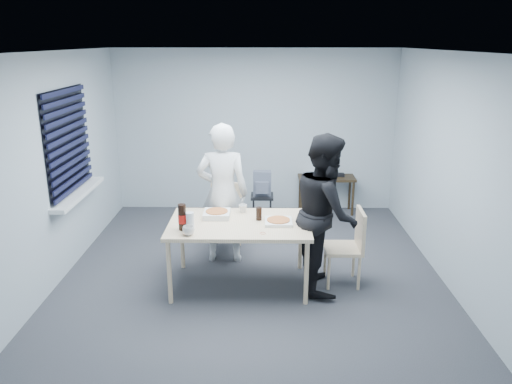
{
  "coord_description": "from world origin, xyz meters",
  "views": [
    {
      "loc": [
        0.12,
        -5.49,
        2.72
      ],
      "look_at": [
        0.05,
        0.1,
        1.01
      ],
      "focal_mm": 35.0,
      "sensor_mm": 36.0,
      "label": 1
    }
  ],
  "objects_px": {
    "chair_right": "(350,242)",
    "side_table": "(326,181)",
    "stool": "(262,202)",
    "person_black": "(326,213)",
    "mug_a": "(188,231)",
    "backpack": "(262,184)",
    "mug_b": "(243,208)",
    "chair_far": "(226,212)",
    "person_white": "(223,194)",
    "soda_bottle": "(182,218)",
    "dining_table": "(239,227)"
  },
  "relations": [
    {
      "from": "chair_far",
      "to": "side_table",
      "type": "bearing_deg",
      "value": 44.44
    },
    {
      "from": "side_table",
      "to": "soda_bottle",
      "type": "relative_size",
      "value": 3.17
    },
    {
      "from": "chair_right",
      "to": "person_white",
      "type": "relative_size",
      "value": 0.5
    },
    {
      "from": "mug_b",
      "to": "person_black",
      "type": "bearing_deg",
      "value": -21.0
    },
    {
      "from": "mug_a",
      "to": "mug_b",
      "type": "xyz_separation_m",
      "value": [
        0.54,
        0.73,
        -0.0
      ]
    },
    {
      "from": "person_white",
      "to": "soda_bottle",
      "type": "bearing_deg",
      "value": 68.7
    },
    {
      "from": "dining_table",
      "to": "mug_b",
      "type": "relative_size",
      "value": 15.7
    },
    {
      "from": "backpack",
      "to": "soda_bottle",
      "type": "distance_m",
      "value": 2.35
    },
    {
      "from": "person_black",
      "to": "chair_right",
      "type": "bearing_deg",
      "value": -77.55
    },
    {
      "from": "person_black",
      "to": "mug_a",
      "type": "height_order",
      "value": "person_black"
    },
    {
      "from": "side_table",
      "to": "mug_a",
      "type": "xyz_separation_m",
      "value": [
        -1.81,
        -2.93,
        0.29
      ]
    },
    {
      "from": "dining_table",
      "to": "mug_b",
      "type": "xyz_separation_m",
      "value": [
        0.03,
        0.35,
        0.11
      ]
    },
    {
      "from": "chair_far",
      "to": "backpack",
      "type": "bearing_deg",
      "value": 61.9
    },
    {
      "from": "dining_table",
      "to": "mug_a",
      "type": "height_order",
      "value": "mug_a"
    },
    {
      "from": "person_black",
      "to": "backpack",
      "type": "xyz_separation_m",
      "value": [
        -0.7,
        1.96,
        -0.23
      ]
    },
    {
      "from": "side_table",
      "to": "backpack",
      "type": "xyz_separation_m",
      "value": [
        -1.04,
        -0.6,
        0.13
      ]
    },
    {
      "from": "chair_far",
      "to": "mug_a",
      "type": "bearing_deg",
      "value": -101.32
    },
    {
      "from": "dining_table",
      "to": "mug_b",
      "type": "distance_m",
      "value": 0.36
    },
    {
      "from": "side_table",
      "to": "stool",
      "type": "height_order",
      "value": "side_table"
    },
    {
      "from": "person_white",
      "to": "person_black",
      "type": "bearing_deg",
      "value": 149.4
    },
    {
      "from": "backpack",
      "to": "mug_a",
      "type": "bearing_deg",
      "value": -92.11
    },
    {
      "from": "person_white",
      "to": "chair_far",
      "type": "bearing_deg",
      "value": -92.3
    },
    {
      "from": "side_table",
      "to": "mug_a",
      "type": "height_order",
      "value": "mug_a"
    },
    {
      "from": "chair_far",
      "to": "side_table",
      "type": "height_order",
      "value": "chair_far"
    },
    {
      "from": "chair_right",
      "to": "stool",
      "type": "relative_size",
      "value": 1.89
    },
    {
      "from": "chair_far",
      "to": "person_white",
      "type": "xyz_separation_m",
      "value": [
        -0.01,
        -0.37,
        0.37
      ]
    },
    {
      "from": "backpack",
      "to": "person_white",
      "type": "bearing_deg",
      "value": -95.26
    },
    {
      "from": "person_black",
      "to": "side_table",
      "type": "height_order",
      "value": "person_black"
    },
    {
      "from": "side_table",
      "to": "chair_far",
      "type": "bearing_deg",
      "value": -135.56
    },
    {
      "from": "person_white",
      "to": "mug_a",
      "type": "distance_m",
      "value": 1.11
    },
    {
      "from": "chair_right",
      "to": "side_table",
      "type": "height_order",
      "value": "chair_right"
    },
    {
      "from": "soda_bottle",
      "to": "person_white",
      "type": "bearing_deg",
      "value": 68.7
    },
    {
      "from": "chair_right",
      "to": "mug_b",
      "type": "xyz_separation_m",
      "value": [
        -1.24,
        0.29,
        0.3
      ]
    },
    {
      "from": "mug_b",
      "to": "backpack",
      "type": "bearing_deg",
      "value": 82.01
    },
    {
      "from": "chair_far",
      "to": "person_black",
      "type": "relative_size",
      "value": 0.5
    },
    {
      "from": "mug_b",
      "to": "chair_right",
      "type": "bearing_deg",
      "value": -13.16
    },
    {
      "from": "person_white",
      "to": "mug_a",
      "type": "relative_size",
      "value": 14.39
    },
    {
      "from": "dining_table",
      "to": "stool",
      "type": "xyz_separation_m",
      "value": [
        0.25,
        1.96,
        -0.34
      ]
    },
    {
      "from": "dining_table",
      "to": "person_black",
      "type": "xyz_separation_m",
      "value": [
        0.96,
        -0.01,
        0.18
      ]
    },
    {
      "from": "chair_far",
      "to": "side_table",
      "type": "relative_size",
      "value": 0.98
    },
    {
      "from": "stool",
      "to": "soda_bottle",
      "type": "relative_size",
      "value": 1.65
    },
    {
      "from": "person_white",
      "to": "stool",
      "type": "height_order",
      "value": "person_white"
    },
    {
      "from": "mug_a",
      "to": "backpack",
      "type": "bearing_deg",
      "value": 71.87
    },
    {
      "from": "backpack",
      "to": "dining_table",
      "type": "bearing_deg",
      "value": -81.35
    },
    {
      "from": "chair_right",
      "to": "mug_a",
      "type": "bearing_deg",
      "value": -166.12
    },
    {
      "from": "dining_table",
      "to": "backpack",
      "type": "relative_size",
      "value": 4.19
    },
    {
      "from": "chair_far",
      "to": "stool",
      "type": "bearing_deg",
      "value": 62.2
    },
    {
      "from": "person_white",
      "to": "side_table",
      "type": "height_order",
      "value": "person_white"
    },
    {
      "from": "person_black",
      "to": "mug_b",
      "type": "xyz_separation_m",
      "value": [
        -0.93,
        0.36,
        -0.07
      ]
    },
    {
      "from": "person_white",
      "to": "mug_a",
      "type": "xyz_separation_m",
      "value": [
        -0.27,
        -1.08,
        -0.07
      ]
    }
  ]
}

